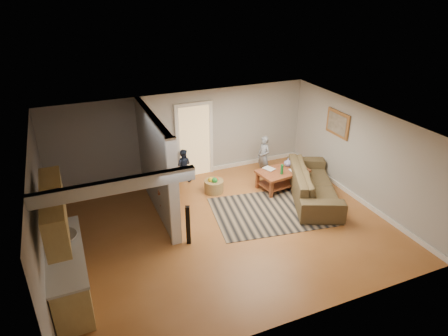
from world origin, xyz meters
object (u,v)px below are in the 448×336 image
(speaker_right, at_px, (166,192))
(toy_basket, at_px, (214,185))
(sofa, at_px, (312,197))
(toddler, at_px, (184,180))
(tv_console, at_px, (168,183))
(child, at_px, (263,175))
(speaker_left, at_px, (188,225))
(coffee_table, at_px, (283,174))

(speaker_right, xyz_separation_m, toy_basket, (1.41, 0.33, -0.28))
(sofa, relative_size, toddler, 2.86)
(tv_console, relative_size, child, 1.11)
(speaker_left, relative_size, toy_basket, 1.79)
(child, bearing_deg, coffee_table, -4.77)
(toddler, bearing_deg, coffee_table, 176.26)
(sofa, xyz_separation_m, speaker_right, (-3.72, 0.94, 0.47))
(tv_console, distance_m, toy_basket, 1.49)
(speaker_left, distance_m, child, 3.88)
(sofa, relative_size, tv_console, 2.06)
(toy_basket, bearing_deg, sofa, -28.91)
(speaker_left, xyz_separation_m, toddler, (0.81, 2.90, -0.47))
(toddler, bearing_deg, child, -166.70)
(speaker_left, bearing_deg, toy_basket, 77.84)
(tv_console, relative_size, speaker_right, 1.42)
(speaker_left, bearing_deg, child, 60.11)
(speaker_right, relative_size, toy_basket, 1.80)
(coffee_table, xyz_separation_m, toddler, (-2.39, 1.46, -0.42))
(sofa, bearing_deg, toddler, 75.99)
(sofa, height_order, child, child)
(speaker_left, xyz_separation_m, speaker_right, (-0.05, 1.60, 0.00))
(speaker_right, relative_size, toddler, 0.98)
(child, height_order, toddler, child)
(tv_console, height_order, toy_basket, tv_console)
(speaker_right, xyz_separation_m, toddler, (0.86, 1.30, -0.47))
(tv_console, bearing_deg, speaker_left, -76.94)
(speaker_left, distance_m, speaker_right, 1.60)
(sofa, bearing_deg, speaker_right, 99.86)
(toy_basket, distance_m, toddler, 1.13)
(sofa, xyz_separation_m, toddler, (-2.86, 2.24, 0.00))
(coffee_table, height_order, toy_basket, coffee_table)
(tv_console, bearing_deg, toddler, 71.94)
(coffee_table, height_order, speaker_left, speaker_left)
(coffee_table, height_order, toddler, coffee_table)
(speaker_right, distance_m, toy_basket, 1.48)
(toddler, bearing_deg, sofa, 169.47)
(speaker_right, xyz_separation_m, child, (3.12, 0.73, -0.47))
(coffee_table, relative_size, toddler, 1.51)
(coffee_table, bearing_deg, speaker_right, 177.26)
(coffee_table, relative_size, child, 1.21)
(coffee_table, height_order, speaker_right, speaker_right)
(tv_console, relative_size, toy_basket, 2.56)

